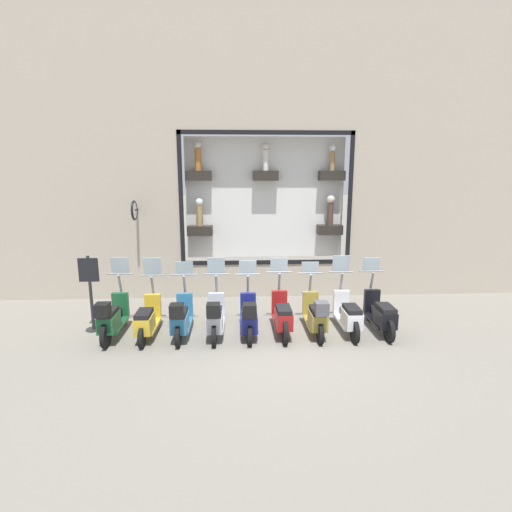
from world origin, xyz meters
TOP-DOWN VIEW (x-y plane):
  - ground_plane at (0.00, 0.00)m, footprint 120.00×120.00m
  - building_facade at (3.60, 0.00)m, footprint 1.20×36.00m
  - scooter_black_0 at (0.53, -2.44)m, footprint 1.80×0.61m
  - scooter_white_1 at (0.53, -1.68)m, footprint 1.80×0.60m
  - scooter_olive_2 at (0.46, -0.92)m, footprint 1.79×0.60m
  - scooter_red_3 at (0.53, -0.16)m, footprint 1.81×0.61m
  - scooter_navy_4 at (0.46, 0.60)m, footprint 1.79×0.60m
  - scooter_silver_5 at (0.47, 1.36)m, footprint 1.79×0.60m
  - scooter_teal_6 at (0.46, 2.11)m, footprint 1.79×0.61m
  - scooter_yellow_7 at (0.53, 2.87)m, footprint 1.79×0.61m
  - scooter_green_8 at (0.48, 3.63)m, footprint 1.81×0.61m
  - shop_sign_post at (1.00, 4.24)m, footprint 0.36×0.45m

SIDE VIEW (x-z plane):
  - ground_plane at x=0.00m, z-range 0.00..0.00m
  - scooter_yellow_7 at x=0.53m, z-range -0.41..1.25m
  - scooter_white_1 at x=0.53m, z-range -0.40..1.27m
  - scooter_black_0 at x=0.53m, z-range -0.37..1.24m
  - scooter_red_3 at x=0.53m, z-range -0.37..1.26m
  - scooter_navy_4 at x=0.46m, z-range -0.33..1.24m
  - scooter_olive_2 at x=0.46m, z-range -0.30..1.22m
  - scooter_teal_6 at x=0.46m, z-range -0.32..1.24m
  - scooter_silver_5 at x=0.47m, z-range -0.36..1.29m
  - scooter_green_8 at x=0.48m, z-range -0.35..1.33m
  - shop_sign_post at x=1.00m, z-range 0.08..1.86m
  - building_facade at x=3.60m, z-range 0.10..10.85m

